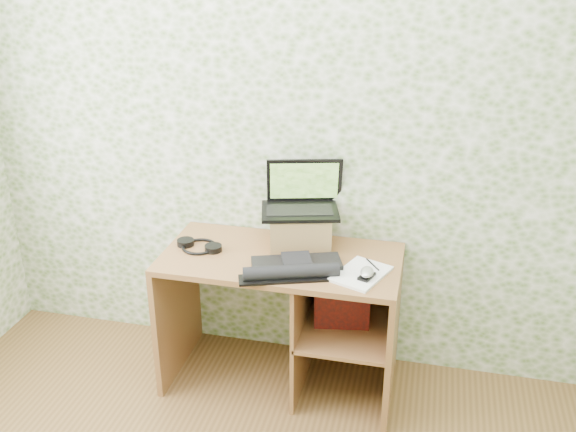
% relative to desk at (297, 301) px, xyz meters
% --- Properties ---
extents(wall_back, '(3.50, 0.00, 3.50)m').
position_rel_desk_xyz_m(wall_back, '(-0.08, 0.28, 0.82)').
color(wall_back, silver).
rests_on(wall_back, ground).
extents(desk, '(1.20, 0.60, 0.75)m').
position_rel_desk_xyz_m(desk, '(0.00, 0.00, 0.00)').
color(desk, brown).
rests_on(desk, floor).
extents(riser, '(0.36, 0.33, 0.18)m').
position_rel_desk_xyz_m(riser, '(-0.01, 0.12, 0.36)').
color(riser, '#A67E4A').
rests_on(riser, desk).
extents(laptop, '(0.44, 0.37, 0.26)m').
position_rel_desk_xyz_m(laptop, '(-0.01, 0.16, 0.51)').
color(laptop, black).
rests_on(laptop, riser).
extents(keyboard, '(0.50, 0.39, 0.07)m').
position_rel_desk_xyz_m(keyboard, '(0.02, -0.18, 0.29)').
color(keyboard, black).
rests_on(keyboard, desk).
extents(headphones, '(0.25, 0.21, 0.03)m').
position_rel_desk_xyz_m(headphones, '(-0.51, -0.03, 0.28)').
color(headphones, black).
rests_on(headphones, desk).
extents(notepad, '(0.29, 0.34, 0.01)m').
position_rel_desk_xyz_m(notepad, '(0.34, -0.13, 0.28)').
color(notepad, white).
rests_on(notepad, desk).
extents(mouse, '(0.09, 0.12, 0.03)m').
position_rel_desk_xyz_m(mouse, '(0.37, -0.17, 0.30)').
color(mouse, silver).
rests_on(mouse, notepad).
extents(pen, '(0.08, 0.11, 0.01)m').
position_rel_desk_xyz_m(pen, '(0.38, -0.04, 0.29)').
color(pen, black).
rests_on(pen, notepad).
extents(red_box, '(0.29, 0.13, 0.34)m').
position_rel_desk_xyz_m(red_box, '(0.24, -0.03, 0.08)').
color(red_box, maroon).
rests_on(red_box, desk).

